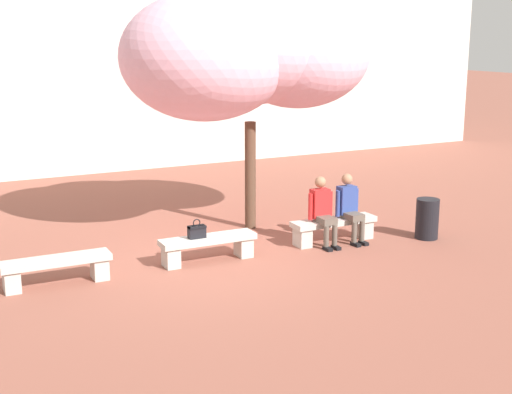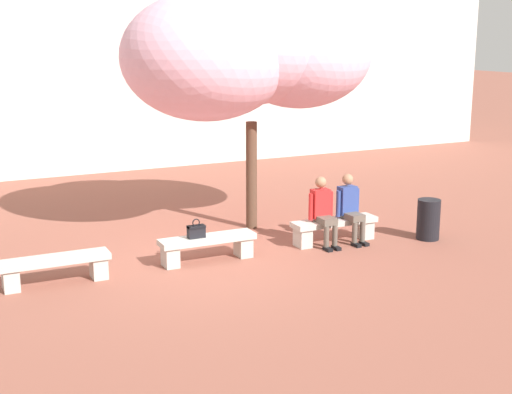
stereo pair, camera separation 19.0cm
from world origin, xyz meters
The scene contains 10 objects.
ground_plane centered at (0.00, 0.00, 0.00)m, with size 100.00×100.00×0.00m, color #8E5142.
building_facade centered at (0.00, 10.72, 3.98)m, with size 28.00×4.00×7.96m, color beige.
stone_bench_west_end centered at (-2.60, 0.00, 0.30)m, with size 1.71×0.45×0.45m.
stone_bench_near_west centered at (0.00, 0.00, 0.30)m, with size 1.71×0.45×0.45m.
stone_bench_center centered at (2.60, 0.00, 0.30)m, with size 1.71×0.45×0.45m.
person_seated_left centered at (2.30, -0.05, 0.70)m, with size 0.51×0.69×1.29m.
person_seated_right centered at (2.90, -0.05, 0.70)m, with size 0.51×0.69×1.29m.
handbag centered at (-0.21, 0.00, 0.58)m, with size 0.30×0.15×0.34m.
cherry_tree_main centered at (1.54, 1.55, 3.53)m, with size 5.07×3.18×4.79m.
trash_bin centered at (4.33, -0.62, 0.39)m, with size 0.44×0.44×0.78m, color black.
Camera 1 is at (-4.68, -10.91, 3.90)m, focal length 50.00 mm.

